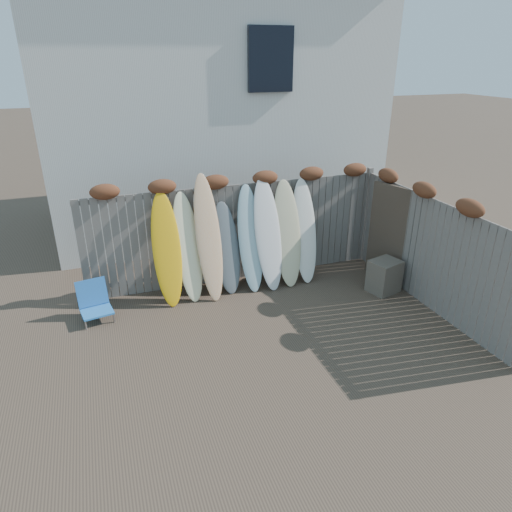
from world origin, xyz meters
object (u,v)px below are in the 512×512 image
object	(u,v)px
beach_chair	(94,302)
surfboard_0	(167,250)
lattice_panel	(396,236)
wooden_crate	(384,276)

from	to	relation	value
beach_chair	surfboard_0	size ratio (longest dim) A/B	0.32
beach_chair	lattice_panel	size ratio (longest dim) A/B	0.35
beach_chair	surfboard_0	bearing A→B (deg)	9.53
lattice_panel	surfboard_0	world-z (taller)	surfboard_0
wooden_crate	surfboard_0	xyz separation A→B (m)	(-4.02, 1.07, 0.70)
wooden_crate	surfboard_0	distance (m)	4.22
beach_chair	wooden_crate	bearing A→B (deg)	-8.88
wooden_crate	lattice_panel	world-z (taller)	lattice_panel
wooden_crate	lattice_panel	xyz separation A→B (m)	(0.39, 0.31, 0.67)
beach_chair	surfboard_0	world-z (taller)	surfboard_0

